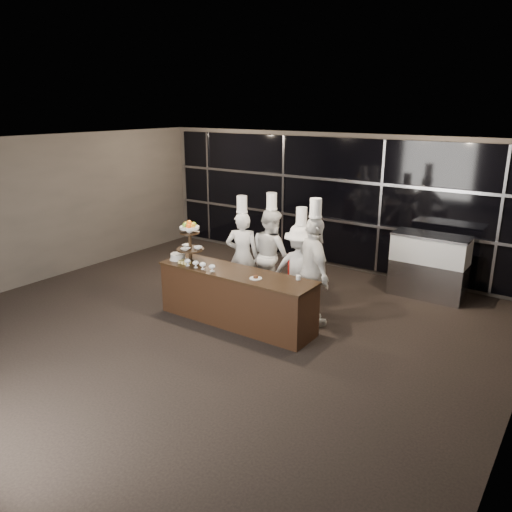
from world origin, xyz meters
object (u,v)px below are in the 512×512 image
Objects in this scene: layer_cake at (178,257)px; chef_c at (300,269)px; chef_a at (242,255)px; chef_d at (313,271)px; display_case at (429,263)px; display_stand at (190,238)px; buffet_counter at (236,297)px; chef_b at (271,254)px.

layer_cake is 2.18m from chef_c.
chef_d reaches higher than chef_a.
display_case reaches higher than layer_cake.
chef_d reaches higher than display_stand.
chef_a is at bearing 66.28° from display_stand.
display_stand is 0.35× the size of chef_d.
display_stand reaches higher than display_case.
buffet_counter is 1.39× the size of chef_b.
layer_cake is (-1.25, -0.05, 0.51)m from buffet_counter.
chef_d is at bearing -9.01° from chef_a.
chef_d is (1.22, -0.58, 0.06)m from chef_b.
display_stand reaches higher than buffet_counter.
display_stand is at bearing -123.90° from chef_b.
chef_d is at bearing -35.48° from chef_c.
chef_a is 0.92× the size of chef_d.
chef_d is (1.65, -0.26, 0.07)m from chef_a.
display_case is at bearing 36.52° from chef_a.
chef_c reaches higher than display_case.
layer_cake is at bearing -168.92° from display_stand.
layer_cake is (-0.25, -0.05, -0.37)m from display_stand.
chef_b is at bearing 96.12° from buffet_counter.
layer_cake is at bearing -129.95° from chef_b.
chef_a is at bearing -178.03° from chef_c.
chef_b is at bearing -143.39° from display_case.
display_stand is at bearing -148.61° from chef_c.
buffet_counter is 2.03× the size of display_case.
chef_a is (-2.86, -2.12, 0.19)m from display_case.
chef_a is 1.68m from chef_d.
display_case is (2.29, 3.08, 0.22)m from buffet_counter.
chef_a is at bearing -143.98° from chef_b.
chef_c is (0.79, -0.28, -0.07)m from chef_b.
buffet_counter is 1.36m from chef_b.
display_stand is 0.36× the size of chef_b.
chef_b is (-0.14, 1.28, 0.42)m from buffet_counter.
chef_d reaches higher than chef_c.
chef_a is 0.54m from chef_b.
chef_a reaches higher than display_case.
chef_c is 0.89× the size of chef_d.
display_stand reaches higher than layer_cake.
layer_cake is at bearing -123.77° from chef_a.
chef_c is (-1.64, -2.08, 0.13)m from display_case.
chef_b is (0.44, 0.32, 0.01)m from chef_a.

